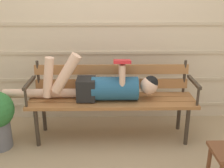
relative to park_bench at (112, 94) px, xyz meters
The scene contains 4 objects.
ground_plane 0.53m from the park_bench, 90.00° to the right, with size 12.00×12.00×0.00m, color tan.
house_siding 0.87m from the park_bench, 90.00° to the left, with size 5.32×0.08×2.44m.
park_bench is the anchor object (origin of this frame).
reclining_person 0.18m from the park_bench, 150.16° to the right, with size 1.70×0.26×0.54m.
Camera 1 is at (-0.05, -2.68, 1.63)m, focal length 43.75 mm.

